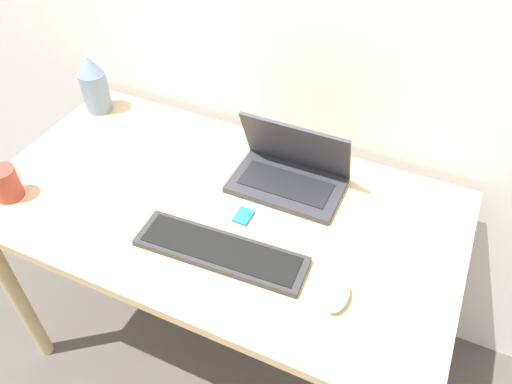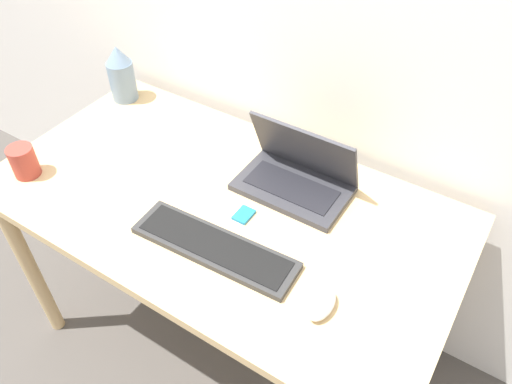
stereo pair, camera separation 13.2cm
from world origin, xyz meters
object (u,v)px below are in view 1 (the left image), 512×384
Objects in this scene: laptop at (290,171)px; mp3_player at (243,216)px; mouse at (337,296)px; mug at (6,183)px; keyboard at (221,251)px; vase at (94,85)px.

laptop is 5.40× the size of mp3_player.
mug is at bearing -177.03° from mouse.
mp3_player is (-0.06, -0.19, -0.04)m from laptop.
keyboard is 4.61× the size of mouse.
laptop is at bearing 71.16° from mp3_player.
vase is (-1.02, 0.42, 0.08)m from mouse.
mug reaches higher than mouse.
mouse is at bearing 2.97° from mug.
vase is at bearing 149.67° from keyboard.
vase is at bearing 157.52° from mouse.
vase is at bearing 159.04° from mp3_player.
keyboard is 0.32m from mouse.
mp3_player is (-0.00, 0.14, -0.01)m from keyboard.
laptop reaches higher than mouse.
mp3_player is at bearing 91.30° from keyboard.
mp3_player is 0.61× the size of mug.
mouse is 1.10m from vase.
vase reaches higher than mp3_player.
mouse is (0.32, -0.01, 0.01)m from keyboard.
keyboard is at bearing 5.46° from mug.
vase reaches higher than mug.
keyboard is 0.81m from vase.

